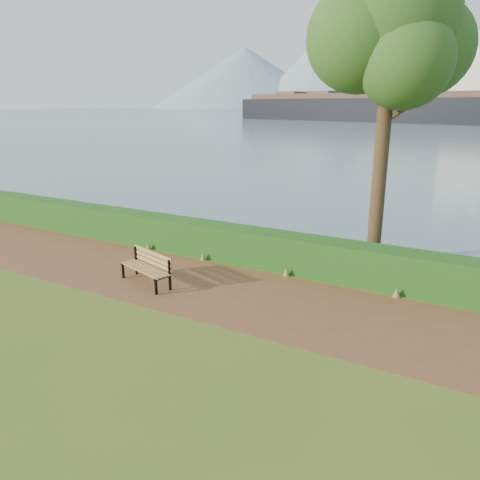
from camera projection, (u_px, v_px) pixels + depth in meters
The scene contains 6 objects.
ground at pixel (194, 290), 11.70m from camera, with size 140.00×140.00×0.00m, color #46601B.
path at pixel (201, 286), 11.95m from camera, with size 40.00×3.40×0.01m, color brown.
hedge at pixel (244, 245), 13.73m from camera, with size 32.00×0.85×1.00m, color #123F12.
bench at pixel (148, 266), 12.02m from camera, with size 1.74×0.96×0.84m.
tree at pixel (391, 31), 11.87m from camera, with size 4.05×3.69×8.44m.
cargo_ship at pixel (381, 107), 117.77m from camera, with size 80.43×32.69×24.25m.
Camera 1 is at (6.37, -8.89, 4.50)m, focal length 35.00 mm.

